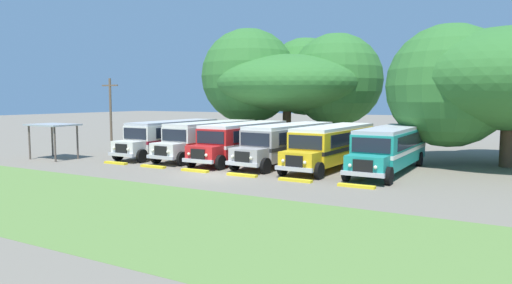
# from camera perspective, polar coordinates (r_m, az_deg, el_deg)

# --- Properties ---
(ground_plane) EXTENTS (220.00, 220.00, 0.00)m
(ground_plane) POSITION_cam_1_polar(r_m,az_deg,el_deg) (28.25, -5.50, -4.14)
(ground_plane) COLOR slate
(foreground_grass_strip) EXTENTS (80.00, 9.91, 0.01)m
(foreground_grass_strip) POSITION_cam_1_polar(r_m,az_deg,el_deg) (21.73, -19.23, -7.29)
(foreground_grass_strip) COLOR olive
(foreground_grass_strip) RESTS_ON ground_plane
(parked_bus_slot_0) EXTENTS (2.73, 10.85, 2.82)m
(parked_bus_slot_0) POSITION_cam_1_polar(r_m,az_deg,el_deg) (38.88, -10.31, 0.75)
(parked_bus_slot_0) COLOR silver
(parked_bus_slot_0) RESTS_ON ground_plane
(parked_bus_slot_1) EXTENTS (2.92, 10.87, 2.82)m
(parked_bus_slot_1) POSITION_cam_1_polar(r_m,az_deg,el_deg) (36.80, -5.66, 0.56)
(parked_bus_slot_1) COLOR silver
(parked_bus_slot_1) RESTS_ON ground_plane
(parked_bus_slot_2) EXTENTS (2.69, 10.84, 2.82)m
(parked_bus_slot_2) POSITION_cam_1_polar(r_m,az_deg,el_deg) (34.85, -1.55, 0.31)
(parked_bus_slot_2) COLOR red
(parked_bus_slot_2) RESTS_ON ground_plane
(parked_bus_slot_3) EXTENTS (3.38, 10.95, 2.82)m
(parked_bus_slot_3) POSITION_cam_1_polar(r_m,az_deg,el_deg) (33.28, 4.03, 0.06)
(parked_bus_slot_3) COLOR #9E9993
(parked_bus_slot_3) RESTS_ON ground_plane
(parked_bus_slot_4) EXTENTS (3.06, 10.89, 2.82)m
(parked_bus_slot_4) POSITION_cam_1_polar(r_m,az_deg,el_deg) (31.74, 9.50, -0.26)
(parked_bus_slot_4) COLOR yellow
(parked_bus_slot_4) RESTS_ON ground_plane
(parked_bus_slot_5) EXTENTS (2.81, 10.85, 2.82)m
(parked_bus_slot_5) POSITION_cam_1_polar(r_m,az_deg,el_deg) (30.79, 16.28, -0.57)
(parked_bus_slot_5) COLOR teal
(parked_bus_slot_5) RESTS_ON ground_plane
(curb_wheelstop_0) EXTENTS (2.00, 0.36, 0.15)m
(curb_wheelstop_0) POSITION_cam_1_polar(r_m,az_deg,el_deg) (34.48, -16.95, -2.49)
(curb_wheelstop_0) COLOR yellow
(curb_wheelstop_0) RESTS_ON ground_plane
(curb_wheelstop_1) EXTENTS (2.00, 0.36, 0.15)m
(curb_wheelstop_1) POSITION_cam_1_polar(r_m,az_deg,el_deg) (32.02, -12.60, -2.98)
(curb_wheelstop_1) COLOR yellow
(curb_wheelstop_1) RESTS_ON ground_plane
(curb_wheelstop_2) EXTENTS (2.00, 0.36, 0.15)m
(curb_wheelstop_2) POSITION_cam_1_polar(r_m,az_deg,el_deg) (29.78, -7.56, -3.52)
(curb_wheelstop_2) COLOR yellow
(curb_wheelstop_2) RESTS_ON ground_plane
(curb_wheelstop_3) EXTENTS (2.00, 0.36, 0.15)m
(curb_wheelstop_3) POSITION_cam_1_polar(r_m,az_deg,el_deg) (27.81, -1.74, -4.11)
(curb_wheelstop_3) COLOR yellow
(curb_wheelstop_3) RESTS_ON ground_plane
(curb_wheelstop_4) EXTENTS (2.00, 0.36, 0.15)m
(curb_wheelstop_4) POSITION_cam_1_polar(r_m,az_deg,el_deg) (26.17, 4.89, -4.72)
(curb_wheelstop_4) COLOR yellow
(curb_wheelstop_4) RESTS_ON ground_plane
(curb_wheelstop_5) EXTENTS (2.00, 0.36, 0.15)m
(curb_wheelstop_5) POSITION_cam_1_polar(r_m,az_deg,el_deg) (24.93, 12.30, -5.34)
(curb_wheelstop_5) COLOR yellow
(curb_wheelstop_5) RESTS_ON ground_plane
(broad_shade_tree) EXTENTS (16.97, 15.18, 11.48)m
(broad_shade_tree) POSITION_cam_1_polar(r_m,az_deg,el_deg) (45.64, 4.33, 7.71)
(broad_shade_tree) COLOR brown
(broad_shade_tree) RESTS_ON ground_plane
(secondary_tree) EXTENTS (16.01, 14.63, 11.02)m
(secondary_tree) POSITION_cam_1_polar(r_m,az_deg,el_deg) (36.27, 29.04, 6.97)
(secondary_tree) COLOR brown
(secondary_tree) RESTS_ON ground_plane
(utility_pole) EXTENTS (1.80, 0.20, 6.38)m
(utility_pole) POSITION_cam_1_polar(r_m,az_deg,el_deg) (41.39, -17.53, 3.43)
(utility_pole) COLOR brown
(utility_pole) RESTS_ON ground_plane
(waiting_shelter) EXTENTS (3.60, 2.60, 2.72)m
(waiting_shelter) POSITION_cam_1_polar(r_m,az_deg,el_deg) (38.72, -23.81, 1.66)
(waiting_shelter) COLOR brown
(waiting_shelter) RESTS_ON ground_plane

